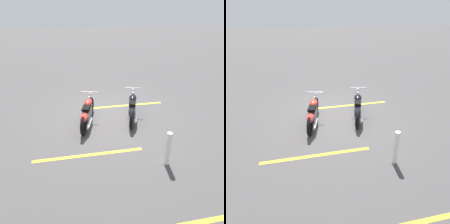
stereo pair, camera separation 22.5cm
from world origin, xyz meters
TOP-DOWN VIEW (x-y plane):
  - ground_plane at (0.00, 0.00)m, footprint 60.00×60.00m
  - motorcycle_bright_foreground at (0.54, -0.84)m, footprint 2.21×0.68m
  - motorcycle_dark_foreground at (0.30, 0.82)m, footprint 2.20×0.72m
  - bollard_post at (2.98, 1.30)m, footprint 0.14×0.14m
  - parking_stripe_near at (-0.88, 0.75)m, footprint 0.43×3.20m
  - parking_stripe_mid at (2.39, -0.82)m, footprint 0.43×3.20m

SIDE VIEW (x-z plane):
  - ground_plane at x=0.00m, z-range 0.00..0.00m
  - parking_stripe_near at x=-0.88m, z-range 0.00..0.01m
  - parking_stripe_mid at x=2.39m, z-range 0.00..0.01m
  - motorcycle_bright_foreground at x=0.54m, z-range -0.06..0.98m
  - motorcycle_dark_foreground at x=0.30m, z-range -0.06..0.98m
  - bollard_post at x=2.98m, z-range 0.00..0.99m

